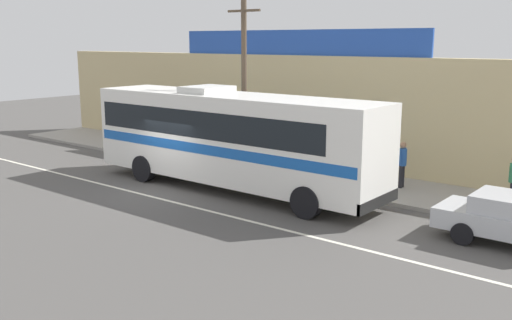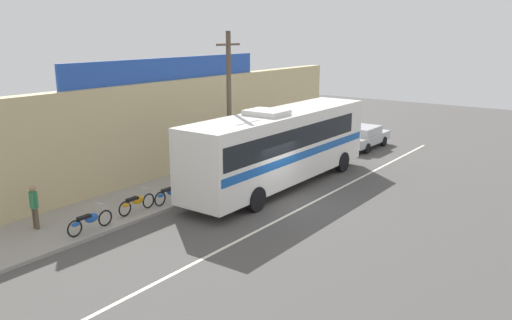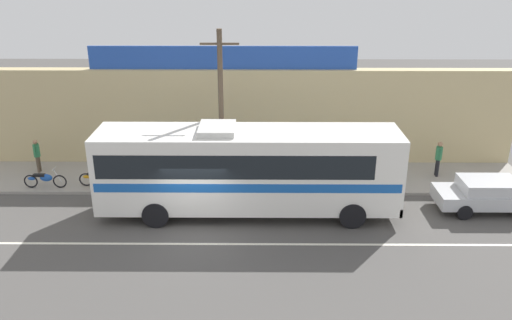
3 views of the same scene
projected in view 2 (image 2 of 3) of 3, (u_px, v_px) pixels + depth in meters
name	position (u px, v px, depth m)	size (l,w,h in m)	color
ground_plane	(287.00, 204.00, 22.20)	(70.00, 70.00, 0.00)	#4F4C49
sidewalk_slab	(197.00, 182.00, 25.16)	(30.00, 3.60, 0.14)	gray
storefront_facade	(164.00, 130.00, 25.83)	(30.00, 0.70, 4.80)	tan
storefront_billboard	(172.00, 69.00, 25.68)	(12.79, 0.12, 1.10)	#234CAD
road_center_stripe	(303.00, 207.00, 21.74)	(30.00, 0.14, 0.01)	silver
intercity_bus	(280.00, 144.00, 24.19)	(11.98, 2.64, 3.78)	white
parked_car	(364.00, 136.00, 32.57)	(4.38, 1.82, 1.37)	#B7BABF
utility_pole	(229.00, 106.00, 24.14)	(1.60, 0.22, 7.03)	brown
motorcycle_orange	(170.00, 193.00, 21.83)	(1.89, 0.56, 0.94)	black
motorcycle_green	(193.00, 185.00, 22.94)	(1.83, 0.56, 0.94)	black
motorcycle_purple	(89.00, 220.00, 18.64)	(1.93, 0.56, 0.94)	black
motorcycle_red	(136.00, 202.00, 20.63)	(1.84, 0.56, 0.94)	black
pedestrian_far_left	(34.00, 204.00, 18.81)	(0.30, 0.48, 1.64)	brown
pedestrian_by_curb	(274.00, 137.00, 30.53)	(0.30, 0.48, 1.71)	black
pedestrian_near_shop	(309.00, 127.00, 33.50)	(0.30, 0.48, 1.70)	black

